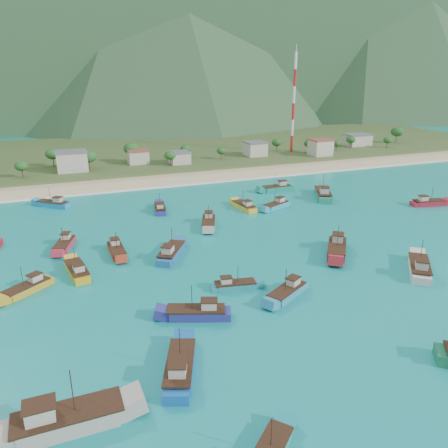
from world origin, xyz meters
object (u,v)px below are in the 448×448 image
object	(u,v)px
boat_22	(65,245)
boat_27	(244,207)
boat_2	(66,421)
boat_11	(337,249)
radio_tower	(294,103)
boat_6	(77,271)
boat_23	(209,223)
boat_7	(180,369)
boat_25	(287,293)
boat_24	(419,268)
boat_13	(428,203)
boat_8	(171,253)
boat_4	(277,188)
boat_31	(28,289)
boat_14	(323,195)
boat_21	(53,204)
boat_5	(160,209)
boat_1	(234,286)
boat_30	(117,251)
boat_16	(197,314)
boat_29	(276,206)

from	to	relation	value
boat_22	boat_27	world-z (taller)	boat_27
boat_2	boat_11	distance (m)	64.81
radio_tower	boat_6	distance (m)	145.95
boat_23	boat_11	bearing A→B (deg)	147.20
boat_7	boat_25	size ratio (longest dim) A/B	1.18
boat_24	boat_13	bearing A→B (deg)	82.74
boat_8	boat_24	bearing A→B (deg)	2.14
boat_4	boat_24	bearing A→B (deg)	175.66
radio_tower	boat_24	size ratio (longest dim) A/B	3.94
boat_4	boat_31	xyz separation A→B (m)	(-75.01, -46.32, -0.16)
boat_8	boat_14	world-z (taller)	boat_14
boat_2	boat_21	xyz separation A→B (m)	(0.49, 90.43, -0.32)
boat_6	boat_27	bearing A→B (deg)	21.58
boat_4	boat_5	xyz separation A→B (m)	(-41.48, -7.76, -0.14)
boat_1	boat_2	xyz separation A→B (m)	(-30.05, -23.65, 0.53)
boat_4	boat_30	size ratio (longest dim) A/B	1.14
boat_13	boat_25	bearing A→B (deg)	-51.80
boat_23	boat_21	bearing A→B (deg)	-20.45
boat_1	boat_11	xyz separation A→B (m)	(27.08, 6.95, 0.42)
boat_1	boat_13	world-z (taller)	boat_13
boat_5	boat_8	bearing A→B (deg)	-89.13
boat_14	boat_25	world-z (taller)	boat_14
boat_14	boat_24	size ratio (longest dim) A/B	1.23
radio_tower	boat_21	bearing A→B (deg)	-155.47
boat_4	boat_27	size ratio (longest dim) A/B	1.08
boat_16	boat_30	xyz separation A→B (m)	(-8.10, 31.40, -0.10)
boat_1	boat_7	world-z (taller)	boat_7
boat_1	boat_7	bearing A→B (deg)	-28.79
radio_tower	boat_2	size ratio (longest dim) A/B	3.33
radio_tower	boat_2	xyz separation A→B (m)	(-108.27, -139.61, -22.73)
boat_6	boat_16	bearing A→B (deg)	-62.94
boat_7	boat_11	xyz separation A→B (m)	(42.95, 26.37, 0.09)
boat_11	boat_25	distance (m)	23.44
boat_14	boat_29	world-z (taller)	boat_14
boat_7	boat_13	distance (m)	101.05
boat_13	boat_23	bearing A→B (deg)	-84.46
boat_21	boat_22	size ratio (longest dim) A/B	0.99
boat_23	boat_13	bearing A→B (deg)	-164.79
boat_24	boat_27	distance (m)	53.42
boat_4	boat_6	xyz separation A→B (m)	(-66.25, -42.18, -0.08)
boat_6	boat_7	bearing A→B (deg)	-82.39
boat_1	boat_22	world-z (taller)	boat_22
boat_14	boat_27	world-z (taller)	boat_14
boat_6	radio_tower	bearing A→B (deg)	35.20
boat_2	boat_4	bearing A→B (deg)	139.12
boat_7	boat_11	distance (m)	50.39
boat_7	boat_1	bearing A→B (deg)	72.13
boat_4	boat_2	bearing A→B (deg)	138.39
boat_23	boat_29	distance (m)	24.55
boat_14	boat_5	bearing A→B (deg)	-158.69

